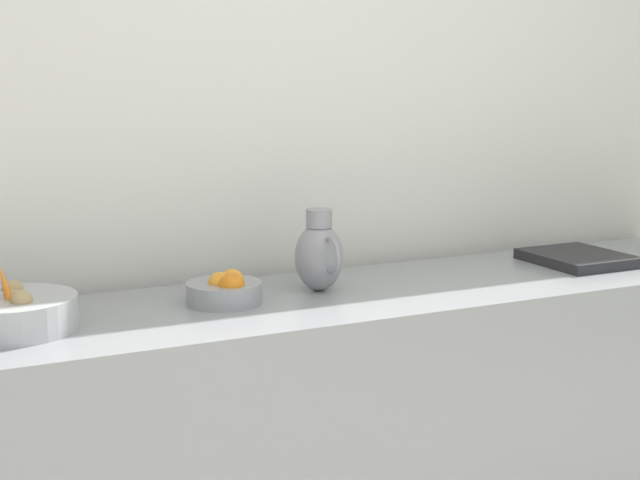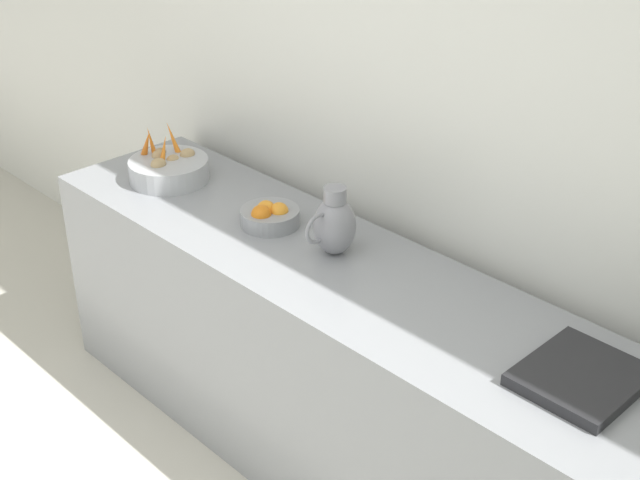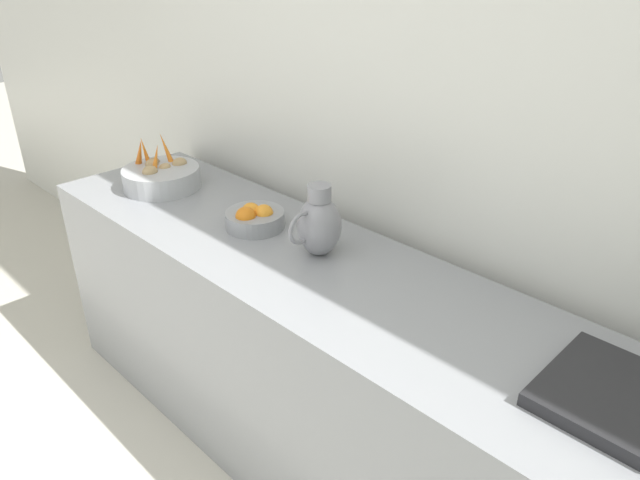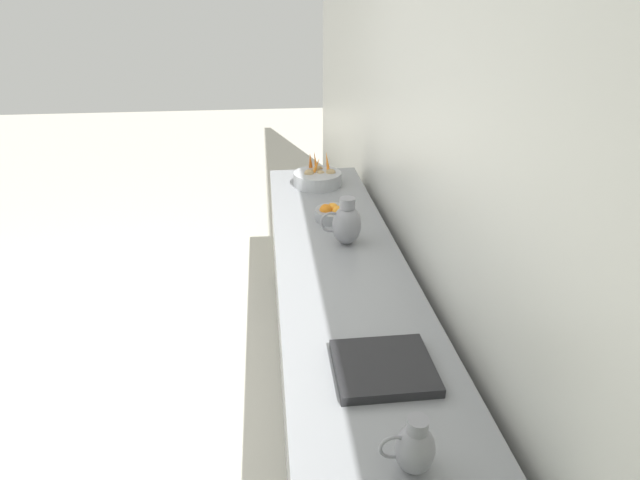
% 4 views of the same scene
% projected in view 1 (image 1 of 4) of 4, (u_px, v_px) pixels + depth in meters
% --- Properties ---
extents(tile_wall_left, '(0.10, 9.06, 3.00)m').
position_uv_depth(tile_wall_left, '(446.00, 86.00, 3.24)').
color(tile_wall_left, silver).
rests_on(tile_wall_left, ground_plane).
extents(prep_counter, '(0.63, 2.90, 0.88)m').
position_uv_depth(prep_counter, '(380.00, 421.00, 2.84)').
color(prep_counter, gray).
rests_on(prep_counter, ground_plane).
extents(vegetable_colander, '(0.33, 0.33, 0.22)m').
position_uv_depth(vegetable_colander, '(12.00, 312.00, 2.29)').
color(vegetable_colander, '#ADAFB5').
rests_on(vegetable_colander, prep_counter).
extents(orange_bowl, '(0.22, 0.22, 0.10)m').
position_uv_depth(orange_bowl, '(225.00, 290.00, 2.57)').
color(orange_bowl, gray).
rests_on(orange_bowl, prep_counter).
extents(metal_pitcher_tall, '(0.21, 0.15, 0.25)m').
position_uv_depth(metal_pitcher_tall, '(319.00, 254.00, 2.71)').
color(metal_pitcher_tall, gray).
rests_on(metal_pitcher_tall, prep_counter).
extents(counter_sink_basin, '(0.34, 0.30, 0.04)m').
position_uv_depth(counter_sink_basin, '(578.00, 258.00, 3.12)').
color(counter_sink_basin, '#232326').
rests_on(counter_sink_basin, prep_counter).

